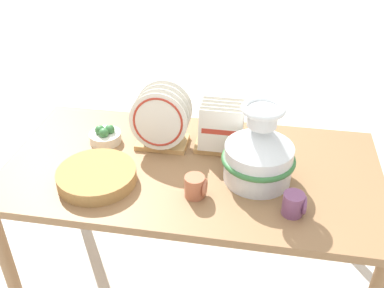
# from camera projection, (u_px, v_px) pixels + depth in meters

# --- Properties ---
(ground_plane) EXTENTS (14.00, 14.00, 0.00)m
(ground_plane) POSITION_uv_depth(u_px,v_px,m) (192.00, 273.00, 2.22)
(ground_plane) COLOR silver
(display_table) EXTENTS (1.54, 0.79, 0.65)m
(display_table) POSITION_uv_depth(u_px,v_px,m) (192.00, 179.00, 1.89)
(display_table) COLOR olive
(display_table) RESTS_ON ground_plane
(ceramic_vase) EXTENTS (0.29, 0.29, 0.33)m
(ceramic_vase) POSITION_uv_depth(u_px,v_px,m) (259.00, 151.00, 1.71)
(ceramic_vase) COLOR silver
(ceramic_vase) RESTS_ON display_table
(dish_rack_round_plates) EXTENTS (0.25, 0.17, 0.27)m
(dish_rack_round_plates) POSITION_uv_depth(u_px,v_px,m) (161.00, 123.00, 1.92)
(dish_rack_round_plates) COLOR tan
(dish_rack_round_plates) RESTS_ON display_table
(dish_rack_square_plates) EXTENTS (0.22, 0.16, 0.21)m
(dish_rack_square_plates) POSITION_uv_depth(u_px,v_px,m) (221.00, 132.00, 1.93)
(dish_rack_square_plates) COLOR tan
(dish_rack_square_plates) RESTS_ON display_table
(wicker_charger_stack) EXTENTS (0.31, 0.31, 0.05)m
(wicker_charger_stack) POSITION_uv_depth(u_px,v_px,m) (97.00, 176.00, 1.75)
(wicker_charger_stack) COLOR #AD7F47
(wicker_charger_stack) RESTS_ON display_table
(mug_plum_glaze) EXTENTS (0.08, 0.08, 0.09)m
(mug_plum_glaze) POSITION_uv_depth(u_px,v_px,m) (294.00, 204.00, 1.59)
(mug_plum_glaze) COLOR #7A4770
(mug_plum_glaze) RESTS_ON display_table
(mug_terracotta_glaze) EXTENTS (0.08, 0.08, 0.09)m
(mug_terracotta_glaze) POSITION_uv_depth(u_px,v_px,m) (196.00, 187.00, 1.67)
(mug_terracotta_glaze) COLOR #B76647
(mug_terracotta_glaze) RESTS_ON display_table
(fruit_bowl) EXTENTS (0.14, 0.14, 0.08)m
(fruit_bowl) POSITION_uv_depth(u_px,v_px,m) (105.00, 136.00, 1.99)
(fruit_bowl) COLOR silver
(fruit_bowl) RESTS_ON display_table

